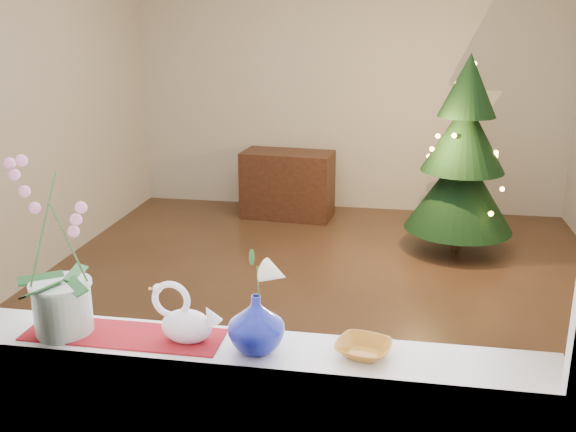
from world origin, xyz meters
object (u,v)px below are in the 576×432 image
blue_vase (256,319)px  xmas_tree (463,155)px  side_table (288,185)px  amber_dish (363,350)px  swan (186,314)px  orchid_pot (56,249)px  paperweight (268,343)px

blue_vase → xmas_tree: size_ratio=0.13×
blue_vase → side_table: size_ratio=0.25×
amber_dish → swan: bearing=-179.1°
xmas_tree → side_table: bearing=156.0°
orchid_pot → amber_dish: bearing=1.1°
side_table → xmas_tree: bearing=-19.0°
orchid_pot → paperweight: (0.73, -0.02, -0.28)m
blue_vase → paperweight: bearing=-12.2°
swan → side_table: 4.49m
amber_dish → side_table: (-1.02, 4.41, -0.60)m
swan → xmas_tree: xmas_tree is taller
paperweight → side_table: 4.55m
blue_vase → paperweight: blue_vase is taller
side_table → paperweight: bearing=-76.0°
swan → blue_vase: 0.25m
amber_dish → paperweight: bearing=-173.7°
amber_dish → xmas_tree: xmas_tree is taller
orchid_pot → xmas_tree: bearing=65.6°
blue_vase → amber_dish: (0.35, 0.03, -0.09)m
paperweight → swan: bearing=174.9°
amber_dish → xmas_tree: bearing=80.2°
paperweight → amber_dish: bearing=6.3°
side_table → amber_dish: bearing=-72.0°
blue_vase → orchid_pot: bearing=179.4°
swan → side_table: (-0.42, 4.42, -0.68)m
paperweight → xmas_tree: size_ratio=0.04×
swan → side_table: bearing=94.0°
swan → amber_dish: (0.60, 0.01, -0.08)m
paperweight → amber_dish: size_ratio=0.45×
swan → blue_vase: blue_vase is taller
swan → orchid_pot: bearing=179.9°
orchid_pot → side_table: (0.03, 4.43, -0.89)m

